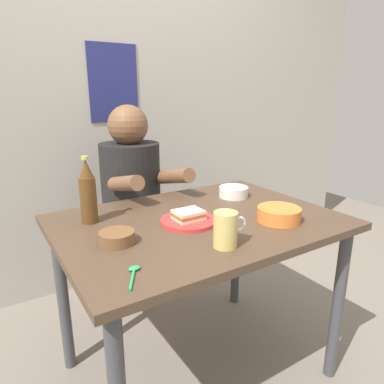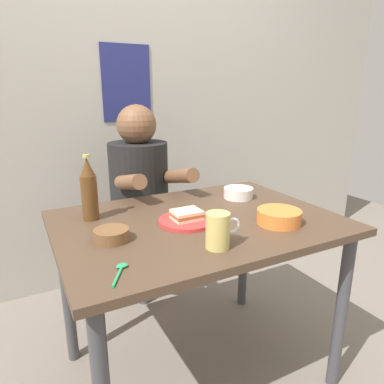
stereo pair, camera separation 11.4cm
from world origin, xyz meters
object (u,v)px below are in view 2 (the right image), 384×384
at_px(person_seated, 140,180).
at_px(plate_orange, 187,221).
at_px(soup_bowl_orange, 279,216).
at_px(dining_table, 198,240).
at_px(beer_bottle, 89,191).
at_px(sandwich, 187,215).
at_px(stool, 142,249).
at_px(beer_mug, 218,230).

relative_size(person_seated, plate_orange, 3.27).
bearing_deg(soup_bowl_orange, dining_table, 143.55).
bearing_deg(beer_bottle, sandwich, -33.04).
height_order(stool, soup_bowl_orange, soup_bowl_orange).
bearing_deg(person_seated, plate_orange, -92.61).
height_order(beer_bottle, soup_bowl_orange, beer_bottle).
bearing_deg(person_seated, beer_bottle, -129.81).
xyz_separation_m(stool, beer_bottle, (-0.35, -0.43, 0.51)).
bearing_deg(beer_mug, beer_bottle, 124.19).
height_order(dining_table, stool, dining_table).
height_order(stool, beer_bottle, beer_bottle).
relative_size(dining_table, beer_mug, 8.73).
bearing_deg(stool, plate_orange, -92.57).
distance_m(person_seated, sandwich, 0.63).
bearing_deg(beer_mug, soup_bowl_orange, 13.18).
xyz_separation_m(beer_mug, beer_bottle, (-0.31, 0.46, 0.06)).
xyz_separation_m(person_seated, soup_bowl_orange, (0.28, -0.81, 0.01)).
bearing_deg(stool, beer_mug, -92.51).
xyz_separation_m(person_seated, plate_orange, (-0.03, -0.63, -0.02)).
relative_size(stool, plate_orange, 2.05).
xyz_separation_m(stool, soup_bowl_orange, (0.28, -0.82, 0.42)).
relative_size(person_seated, soup_bowl_orange, 4.23).
bearing_deg(stool, soup_bowl_orange, -70.93).
bearing_deg(beer_mug, dining_table, 75.76).
bearing_deg(beer_mug, stool, 87.49).
xyz_separation_m(dining_table, beer_bottle, (-0.38, 0.20, 0.21)).
xyz_separation_m(dining_table, beer_mug, (-0.07, -0.26, 0.15)).
relative_size(sandwich, beer_mug, 0.87).
distance_m(dining_table, plate_orange, 0.12).
bearing_deg(plate_orange, stool, 87.43).
xyz_separation_m(dining_table, person_seated, (-0.03, 0.62, 0.12)).
height_order(beer_mug, beer_bottle, beer_bottle).
distance_m(person_seated, plate_orange, 0.63).
xyz_separation_m(sandwich, soup_bowl_orange, (0.31, -0.17, -0.00)).
bearing_deg(beer_mug, person_seated, 87.45).
bearing_deg(sandwich, stool, 87.43).
bearing_deg(plate_orange, beer_bottle, 146.96).
relative_size(stool, beer_bottle, 1.72).
xyz_separation_m(dining_table, stool, (-0.03, 0.63, -0.30)).
relative_size(dining_table, plate_orange, 5.00).
xyz_separation_m(plate_orange, soup_bowl_orange, (0.31, -0.17, 0.02)).
distance_m(plate_orange, beer_mug, 0.26).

